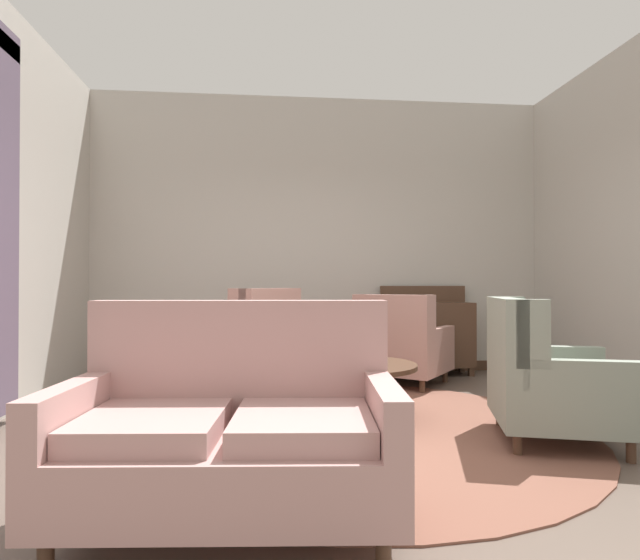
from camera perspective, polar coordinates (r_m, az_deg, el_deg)
name	(u,v)px	position (r m, az deg, el deg)	size (l,w,h in m)	color
ground	(362,443)	(3.61, 4.69, -17.69)	(7.82, 7.82, 0.00)	brown
wall_back	(321,235)	(6.25, 0.10, 5.06)	(5.67, 0.08, 3.35)	#BCB7AD
baseboard_back	(321,368)	(6.24, 0.16, -9.82)	(5.51, 0.03, 0.12)	#4C3323
area_rug	(354,429)	(3.89, 3.87, -16.33)	(3.37, 3.37, 0.01)	brown
coffee_table	(358,373)	(4.04, 4.27, -10.38)	(0.92, 0.92, 0.45)	#4C3323
porcelain_vase	(354,344)	(4.02, 3.83, -7.13)	(0.17, 0.17, 0.35)	#4C7A66
settee	(232,433)	(2.37, -9.87, -16.50)	(1.50, 0.90, 0.99)	tan
armchair_back_corner	(249,350)	(4.94, -7.99, -7.81)	(1.15, 1.14, 1.03)	tan
armchair_near_window	(402,346)	(5.49, 9.12, -7.36)	(1.17, 1.17, 0.97)	tan
armchair_far_left	(545,380)	(3.83, 23.89, -10.21)	(1.00, 1.01, 0.97)	gray
sideboard	(427,333)	(6.20, 11.90, -5.88)	(1.06, 0.39, 1.05)	#4C3323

